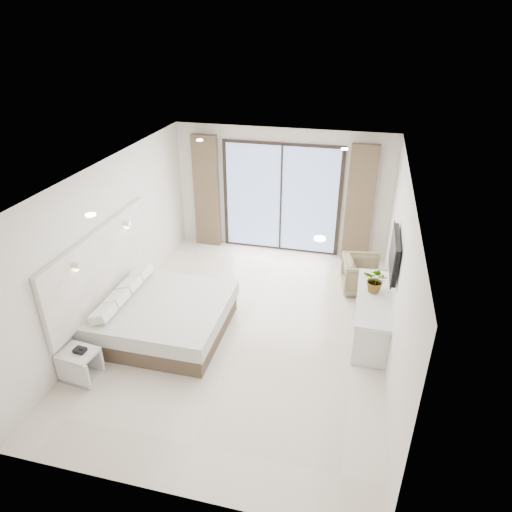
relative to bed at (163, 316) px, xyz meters
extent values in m
plane|color=beige|center=(1.29, 0.38, -0.30)|extent=(6.20, 6.20, 0.00)
cube|color=silver|center=(1.29, 3.48, 1.05)|extent=(4.60, 0.02, 2.70)
cube|color=silver|center=(1.29, -2.72, 1.05)|extent=(4.60, 0.02, 2.70)
cube|color=silver|center=(-1.01, 0.38, 1.05)|extent=(0.02, 6.20, 2.70)
cube|color=silver|center=(3.59, 0.38, 1.05)|extent=(0.02, 6.20, 2.70)
cube|color=white|center=(1.29, 0.38, 2.40)|extent=(4.60, 6.20, 0.02)
cube|color=white|center=(-0.96, 0.00, 0.85)|extent=(0.08, 3.00, 1.20)
cube|color=black|center=(3.54, 0.69, 1.25)|extent=(0.06, 1.00, 0.58)
cube|color=black|center=(3.50, 0.69, 1.25)|extent=(0.02, 1.04, 0.62)
cube|color=black|center=(1.29, 3.45, 0.90)|extent=(2.56, 0.04, 2.42)
cube|color=#85A3D6|center=(1.29, 3.42, 0.90)|extent=(2.40, 0.01, 2.30)
cube|color=brown|center=(-0.36, 3.34, 0.95)|extent=(0.55, 0.14, 2.50)
cube|color=brown|center=(2.94, 3.34, 0.95)|extent=(0.55, 0.14, 2.50)
cylinder|color=white|center=(-0.01, -1.42, 2.38)|extent=(0.12, 0.12, 0.02)
cylinder|color=white|center=(2.59, -1.42, 2.38)|extent=(0.12, 0.12, 0.02)
cylinder|color=white|center=(-0.01, 2.18, 2.38)|extent=(0.12, 0.12, 0.02)
cylinder|color=white|center=(2.59, 2.18, 2.38)|extent=(0.12, 0.12, 0.02)
cube|color=brown|center=(0.02, 0.00, -0.14)|extent=(1.95, 1.86, 0.31)
cube|color=silver|center=(0.02, 0.00, 0.14)|extent=(2.03, 1.93, 0.25)
cube|color=white|center=(-0.66, -0.64, 0.34)|extent=(0.28, 0.39, 0.14)
cube|color=white|center=(-0.66, -0.21, 0.34)|extent=(0.28, 0.39, 0.14)
cube|color=white|center=(-0.66, 0.21, 0.34)|extent=(0.28, 0.39, 0.14)
cube|color=white|center=(-0.66, 0.64, 0.34)|extent=(0.28, 0.39, 0.14)
cube|color=silver|center=(-0.71, -1.30, 0.14)|extent=(0.55, 0.47, 0.05)
cube|color=silver|center=(-0.71, -1.30, -0.27)|extent=(0.55, 0.47, 0.05)
cube|color=silver|center=(-0.71, -1.49, -0.07)|extent=(0.51, 0.10, 0.42)
cube|color=silver|center=(-0.71, -1.12, -0.07)|extent=(0.51, 0.10, 0.42)
cube|color=black|center=(-0.67, -1.29, 0.19)|extent=(0.17, 0.14, 0.05)
cube|color=silver|center=(3.33, 0.69, 0.44)|extent=(0.54, 1.72, 0.06)
cube|color=silver|center=(3.33, -0.09, 0.06)|extent=(0.52, 0.06, 0.71)
cube|color=silver|center=(3.33, 1.46, 0.06)|extent=(0.52, 0.06, 0.71)
imported|color=#33662D|center=(3.33, 0.83, 0.64)|extent=(0.51, 0.53, 0.33)
imported|color=#978763|center=(3.14, 2.10, 0.07)|extent=(0.78, 0.82, 0.74)
camera|label=1|loc=(2.96, -5.62, 4.39)|focal=32.00mm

